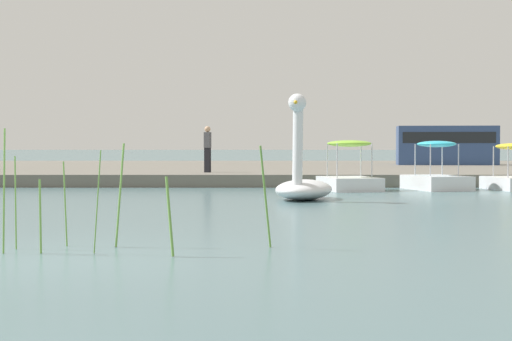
{
  "coord_description": "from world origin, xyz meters",
  "views": [
    {
      "loc": [
        2.56,
        -9.81,
        1.34
      ],
      "look_at": [
        2.46,
        13.66,
        0.68
      ],
      "focal_mm": 59.19,
      "sensor_mm": 36.0,
      "label": 1
    }
  ],
  "objects_px": {
    "pedal_boat_cyan": "(440,176)",
    "parked_van": "(450,144)",
    "swan_boat": "(307,183)",
    "person_on_path": "(211,148)",
    "pedal_boat_lime": "(353,175)"
  },
  "relations": [
    {
      "from": "person_on_path",
      "to": "parked_van",
      "type": "relative_size",
      "value": 0.32
    },
    {
      "from": "swan_boat",
      "to": "person_on_path",
      "type": "xyz_separation_m",
      "value": [
        -2.93,
        9.05,
        0.86
      ]
    },
    {
      "from": "swan_boat",
      "to": "pedal_boat_lime",
      "type": "relative_size",
      "value": 1.06
    },
    {
      "from": "pedal_boat_cyan",
      "to": "parked_van",
      "type": "distance_m",
      "value": 17.24
    },
    {
      "from": "swan_boat",
      "to": "pedal_boat_lime",
      "type": "distance_m",
      "value": 4.99
    },
    {
      "from": "parked_van",
      "to": "pedal_boat_cyan",
      "type": "bearing_deg",
      "value": -103.78
    },
    {
      "from": "parked_van",
      "to": "swan_boat",
      "type": "bearing_deg",
      "value": -111.4
    },
    {
      "from": "pedal_boat_lime",
      "to": "pedal_boat_cyan",
      "type": "height_order",
      "value": "pedal_boat_lime"
    },
    {
      "from": "swan_boat",
      "to": "pedal_boat_cyan",
      "type": "height_order",
      "value": "swan_boat"
    },
    {
      "from": "pedal_boat_lime",
      "to": "pedal_boat_cyan",
      "type": "bearing_deg",
      "value": 7.68
    },
    {
      "from": "pedal_boat_cyan",
      "to": "person_on_path",
      "type": "height_order",
      "value": "person_on_path"
    },
    {
      "from": "swan_boat",
      "to": "person_on_path",
      "type": "distance_m",
      "value": 9.55
    },
    {
      "from": "pedal_boat_cyan",
      "to": "swan_boat",
      "type": "bearing_deg",
      "value": -131.19
    },
    {
      "from": "pedal_boat_cyan",
      "to": "parked_van",
      "type": "bearing_deg",
      "value": 76.22
    },
    {
      "from": "swan_boat",
      "to": "pedal_boat_lime",
      "type": "bearing_deg",
      "value": 70.35
    }
  ]
}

